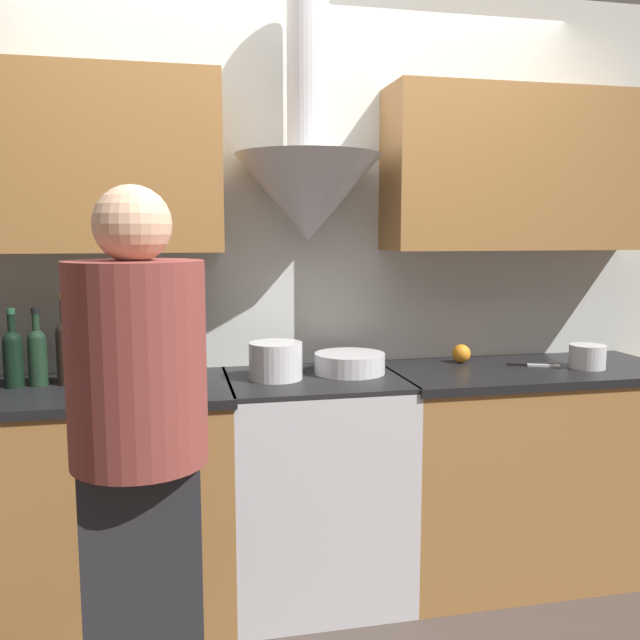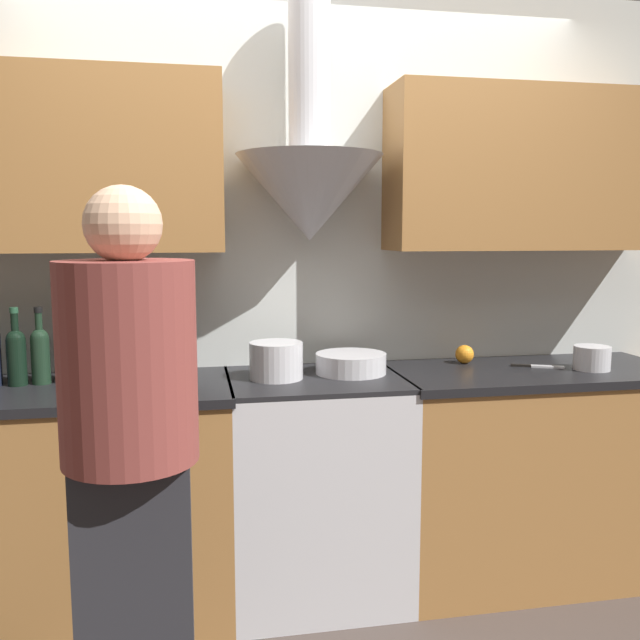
# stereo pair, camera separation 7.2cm
# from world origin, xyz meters

# --- Properties ---
(ground_plane) EXTENTS (12.00, 12.00, 0.00)m
(ground_plane) POSITION_xyz_m (0.00, 0.00, 0.00)
(ground_plane) COLOR #423833
(wall_back) EXTENTS (8.40, 0.61, 2.60)m
(wall_back) POSITION_xyz_m (0.01, 0.57, 1.47)
(wall_back) COLOR silver
(wall_back) RESTS_ON ground_plane
(counter_left) EXTENTS (1.22, 0.62, 0.94)m
(counter_left) POSITION_xyz_m (-0.96, 0.31, 0.47)
(counter_left) COLOR #9E6B38
(counter_left) RESTS_ON ground_plane
(counter_right) EXTENTS (1.26, 0.62, 0.94)m
(counter_right) POSITION_xyz_m (0.98, 0.31, 0.47)
(counter_right) COLOR #9E6B38
(counter_right) RESTS_ON ground_plane
(stove_range) EXTENTS (0.72, 0.60, 0.94)m
(stove_range) POSITION_xyz_m (0.00, 0.31, 0.47)
(stove_range) COLOR silver
(stove_range) RESTS_ON ground_plane
(wine_bottle_3) EXTENTS (0.07, 0.07, 0.31)m
(wine_bottle_3) POSITION_xyz_m (-1.17, 0.38, 1.06)
(wine_bottle_3) COLOR black
(wine_bottle_3) RESTS_ON counter_left
(wine_bottle_4) EXTENTS (0.07, 0.07, 0.30)m
(wine_bottle_4) POSITION_xyz_m (-1.08, 0.39, 1.06)
(wine_bottle_4) COLOR black
(wine_bottle_4) RESTS_ON counter_left
(wine_bottle_5) EXTENTS (0.07, 0.07, 0.36)m
(wine_bottle_5) POSITION_xyz_m (-0.98, 0.39, 1.08)
(wine_bottle_5) COLOR black
(wine_bottle_5) RESTS_ON counter_left
(wine_bottle_6) EXTENTS (0.08, 0.08, 0.33)m
(wine_bottle_6) POSITION_xyz_m (-0.88, 0.37, 1.07)
(wine_bottle_6) COLOR black
(wine_bottle_6) RESTS_ON counter_left
(wine_bottle_7) EXTENTS (0.07, 0.07, 0.34)m
(wine_bottle_7) POSITION_xyz_m (-0.77, 0.38, 1.08)
(wine_bottle_7) COLOR black
(wine_bottle_7) RESTS_ON counter_left
(wine_bottle_8) EXTENTS (0.08, 0.08, 0.33)m
(wine_bottle_8) POSITION_xyz_m (-0.69, 0.38, 1.07)
(wine_bottle_8) COLOR black
(wine_bottle_8) RESTS_ON counter_left
(wine_bottle_9) EXTENTS (0.08, 0.08, 0.35)m
(wine_bottle_9) POSITION_xyz_m (-0.59, 0.38, 1.08)
(wine_bottle_9) COLOR black
(wine_bottle_9) RESTS_ON counter_left
(stock_pot) EXTENTS (0.22, 0.22, 0.15)m
(stock_pot) POSITION_xyz_m (-0.16, 0.31, 1.01)
(stock_pot) COLOR silver
(stock_pot) RESTS_ON stove_range
(mixing_bowl) EXTENTS (0.30, 0.30, 0.09)m
(mixing_bowl) POSITION_xyz_m (0.16, 0.36, 0.98)
(mixing_bowl) COLOR silver
(mixing_bowl) RESTS_ON stove_range
(orange_fruit) EXTENTS (0.08, 0.08, 0.08)m
(orange_fruit) POSITION_xyz_m (0.72, 0.47, 0.98)
(orange_fruit) COLOR orange
(orange_fruit) RESTS_ON counter_right
(saucepan) EXTENTS (0.16, 0.16, 0.10)m
(saucepan) POSITION_xyz_m (1.21, 0.23, 0.99)
(saucepan) COLOR silver
(saucepan) RESTS_ON counter_right
(chefs_knife) EXTENTS (0.22, 0.11, 0.01)m
(chefs_knife) POSITION_xyz_m (1.00, 0.33, 0.94)
(chefs_knife) COLOR silver
(chefs_knife) RESTS_ON counter_right
(person_foreground_left) EXTENTS (0.34, 0.34, 1.64)m
(person_foreground_left) POSITION_xyz_m (-0.65, -0.64, 0.90)
(person_foreground_left) COLOR #28282D
(person_foreground_left) RESTS_ON ground_plane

